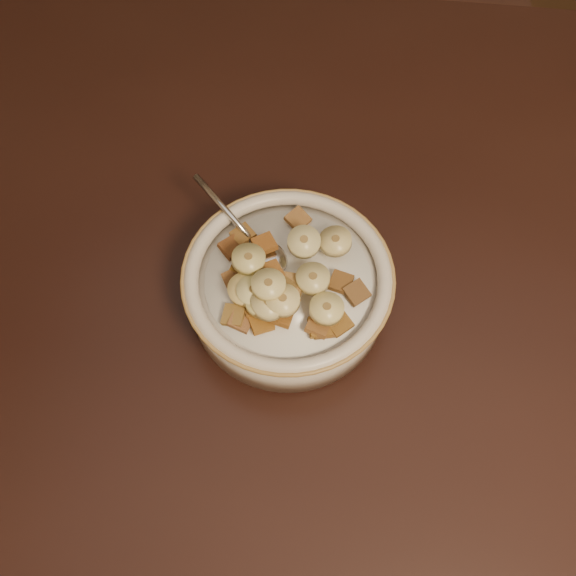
# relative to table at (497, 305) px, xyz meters

# --- Properties ---
(floor) EXTENTS (4.00, 4.50, 0.10)m
(floor) POSITION_rel_table_xyz_m (0.00, 0.00, -0.78)
(floor) COLOR #422816
(floor) RESTS_ON ground
(table) EXTENTS (1.43, 0.94, 0.04)m
(table) POSITION_rel_table_xyz_m (0.00, 0.00, 0.00)
(table) COLOR black
(table) RESTS_ON floor
(chair) EXTENTS (0.46, 0.46, 0.92)m
(chair) POSITION_rel_table_xyz_m (0.03, 0.75, -0.27)
(chair) COLOR #3C2219
(chair) RESTS_ON floor
(cereal_bowl) EXTENTS (0.19, 0.19, 0.05)m
(cereal_bowl) POSITION_rel_table_xyz_m (-0.22, -0.03, 0.04)
(cereal_bowl) COLOR beige
(cereal_bowl) RESTS_ON table
(milk) EXTENTS (0.16, 0.16, 0.00)m
(milk) POSITION_rel_table_xyz_m (-0.22, -0.03, 0.07)
(milk) COLOR white
(milk) RESTS_ON cereal_bowl
(spoon) EXTENTS (0.06, 0.06, 0.01)m
(spoon) POSITION_rel_table_xyz_m (-0.24, -0.00, 0.07)
(spoon) COLOR silver
(spoon) RESTS_ON cereal_bowl
(cereal_square_0) EXTENTS (0.02, 0.02, 0.01)m
(cereal_square_0) POSITION_rel_table_xyz_m (-0.22, -0.07, 0.08)
(cereal_square_0) COLOR #9C521C
(cereal_square_0) RESTS_ON milk
(cereal_square_1) EXTENTS (0.03, 0.03, 0.01)m
(cereal_square_1) POSITION_rel_table_xyz_m (-0.27, -0.03, 0.07)
(cereal_square_1) COLOR brown
(cereal_square_1) RESTS_ON milk
(cereal_square_2) EXTENTS (0.02, 0.02, 0.01)m
(cereal_square_2) POSITION_rel_table_xyz_m (-0.21, -0.04, 0.09)
(cereal_square_2) COLOR olive
(cereal_square_2) RESTS_ON milk
(cereal_square_3) EXTENTS (0.02, 0.02, 0.01)m
(cereal_square_3) POSITION_rel_table_xyz_m (-0.18, -0.08, 0.07)
(cereal_square_3) COLOR olive
(cereal_square_3) RESTS_ON milk
(cereal_square_4) EXTENTS (0.03, 0.03, 0.01)m
(cereal_square_4) POSITION_rel_table_xyz_m (-0.23, -0.03, 0.09)
(cereal_square_4) COLOR #975C21
(cereal_square_4) RESTS_ON milk
(cereal_square_5) EXTENTS (0.03, 0.03, 0.01)m
(cereal_square_5) POSITION_rel_table_xyz_m (-0.26, 0.02, 0.07)
(cereal_square_5) COLOR brown
(cereal_square_5) RESTS_ON milk
(cereal_square_6) EXTENTS (0.03, 0.03, 0.01)m
(cereal_square_6) POSITION_rel_table_xyz_m (-0.15, -0.04, 0.08)
(cereal_square_6) COLOR brown
(cereal_square_6) RESTS_ON milk
(cereal_square_7) EXTENTS (0.03, 0.03, 0.01)m
(cereal_square_7) POSITION_rel_table_xyz_m (-0.19, -0.08, 0.08)
(cereal_square_7) COLOR brown
(cereal_square_7) RESTS_ON milk
(cereal_square_8) EXTENTS (0.02, 0.02, 0.01)m
(cereal_square_8) POSITION_rel_table_xyz_m (-0.18, -0.07, 0.07)
(cereal_square_8) COLOR brown
(cereal_square_8) RESTS_ON milk
(cereal_square_9) EXTENTS (0.02, 0.02, 0.01)m
(cereal_square_9) POSITION_rel_table_xyz_m (-0.17, -0.03, 0.07)
(cereal_square_9) COLOR brown
(cereal_square_9) RESTS_ON milk
(cereal_square_10) EXTENTS (0.02, 0.02, 0.01)m
(cereal_square_10) POSITION_rel_table_xyz_m (-0.26, -0.07, 0.07)
(cereal_square_10) COLOR brown
(cereal_square_10) RESTS_ON milk
(cereal_square_11) EXTENTS (0.03, 0.03, 0.01)m
(cereal_square_11) POSITION_rel_table_xyz_m (-0.25, -0.05, 0.08)
(cereal_square_11) COLOR brown
(cereal_square_11) RESTS_ON milk
(cereal_square_12) EXTENTS (0.03, 0.03, 0.01)m
(cereal_square_12) POSITION_rel_table_xyz_m (-0.17, -0.07, 0.07)
(cereal_square_12) COLOR olive
(cereal_square_12) RESTS_ON milk
(cereal_square_13) EXTENTS (0.03, 0.03, 0.01)m
(cereal_square_13) POSITION_rel_table_xyz_m (-0.27, 0.00, 0.07)
(cereal_square_13) COLOR brown
(cereal_square_13) RESTS_ON milk
(cereal_square_14) EXTENTS (0.02, 0.02, 0.01)m
(cereal_square_14) POSITION_rel_table_xyz_m (-0.22, -0.05, 0.09)
(cereal_square_14) COLOR brown
(cereal_square_14) RESTS_ON milk
(cereal_square_15) EXTENTS (0.03, 0.03, 0.01)m
(cereal_square_15) POSITION_rel_table_xyz_m (-0.24, -0.08, 0.07)
(cereal_square_15) COLOR brown
(cereal_square_15) RESTS_ON milk
(cereal_square_16) EXTENTS (0.03, 0.03, 0.01)m
(cereal_square_16) POSITION_rel_table_xyz_m (-0.21, 0.04, 0.07)
(cereal_square_16) COLOR olive
(cereal_square_16) RESTS_ON milk
(cereal_square_17) EXTENTS (0.03, 0.03, 0.01)m
(cereal_square_17) POSITION_rel_table_xyz_m (-0.22, -0.05, 0.09)
(cereal_square_17) COLOR #985C1F
(cereal_square_17) RESTS_ON milk
(cereal_square_18) EXTENTS (0.03, 0.03, 0.01)m
(cereal_square_18) POSITION_rel_table_xyz_m (-0.26, -0.07, 0.07)
(cereal_square_18) COLOR brown
(cereal_square_18) RESTS_ON milk
(cereal_square_19) EXTENTS (0.03, 0.03, 0.01)m
(cereal_square_19) POSITION_rel_table_xyz_m (-0.24, 0.00, 0.08)
(cereal_square_19) COLOR brown
(cereal_square_19) RESTS_ON milk
(cereal_square_20) EXTENTS (0.03, 0.03, 0.01)m
(cereal_square_20) POSITION_rel_table_xyz_m (-0.25, -0.04, 0.08)
(cereal_square_20) COLOR brown
(cereal_square_20) RESTS_ON milk
(cereal_square_21) EXTENTS (0.03, 0.03, 0.01)m
(cereal_square_21) POSITION_rel_table_xyz_m (-0.25, -0.06, 0.08)
(cereal_square_21) COLOR brown
(cereal_square_21) RESTS_ON milk
(cereal_square_22) EXTENTS (0.03, 0.03, 0.01)m
(cereal_square_22) POSITION_rel_table_xyz_m (-0.26, -0.02, 0.08)
(cereal_square_22) COLOR brown
(cereal_square_22) RESTS_ON milk
(banana_slice_0) EXTENTS (0.03, 0.03, 0.01)m
(banana_slice_0) POSITION_rel_table_xyz_m (-0.24, -0.06, 0.09)
(banana_slice_0) COLOR #F7E781
(banana_slice_0) RESTS_ON milk
(banana_slice_1) EXTENTS (0.04, 0.04, 0.01)m
(banana_slice_1) POSITION_rel_table_xyz_m (-0.22, -0.06, 0.09)
(banana_slice_1) COLOR beige
(banana_slice_1) RESTS_ON milk
(banana_slice_2) EXTENTS (0.04, 0.04, 0.01)m
(banana_slice_2) POSITION_rel_table_xyz_m (-0.23, -0.05, 0.10)
(banana_slice_2) COLOR #D4BF88
(banana_slice_2) RESTS_ON milk
(banana_slice_3) EXTENTS (0.04, 0.04, 0.01)m
(banana_slice_3) POSITION_rel_table_xyz_m (-0.19, -0.04, 0.09)
(banana_slice_3) COLOR #D3C38B
(banana_slice_3) RESTS_ON milk
(banana_slice_4) EXTENTS (0.04, 0.04, 0.01)m
(banana_slice_4) POSITION_rel_table_xyz_m (-0.18, 0.01, 0.09)
(banana_slice_4) COLOR beige
(banana_slice_4) RESTS_ON milk
(banana_slice_5) EXTENTS (0.04, 0.04, 0.01)m
(banana_slice_5) POSITION_rel_table_xyz_m (-0.25, -0.02, 0.10)
(banana_slice_5) COLOR #D9CD75
(banana_slice_5) RESTS_ON milk
(banana_slice_6) EXTENTS (0.04, 0.04, 0.01)m
(banana_slice_6) POSITION_rel_table_xyz_m (-0.25, -0.05, 0.09)
(banana_slice_6) COLOR #F4D877
(banana_slice_6) RESTS_ON milk
(banana_slice_7) EXTENTS (0.04, 0.04, 0.01)m
(banana_slice_7) POSITION_rel_table_xyz_m (-0.23, -0.07, 0.09)
(banana_slice_7) COLOR beige
(banana_slice_7) RESTS_ON milk
(banana_slice_8) EXTENTS (0.03, 0.03, 0.01)m
(banana_slice_8) POSITION_rel_table_xyz_m (-0.18, -0.06, 0.09)
(banana_slice_8) COLOR beige
(banana_slice_8) RESTS_ON milk
(banana_slice_9) EXTENTS (0.03, 0.03, 0.01)m
(banana_slice_9) POSITION_rel_table_xyz_m (-0.25, -0.05, 0.09)
(banana_slice_9) COLOR beige
(banana_slice_9) RESTS_ON milk
(banana_slice_10) EXTENTS (0.04, 0.04, 0.02)m
(banana_slice_10) POSITION_rel_table_xyz_m (-0.20, -0.00, 0.10)
(banana_slice_10) COLOR beige
(banana_slice_10) RESTS_ON milk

